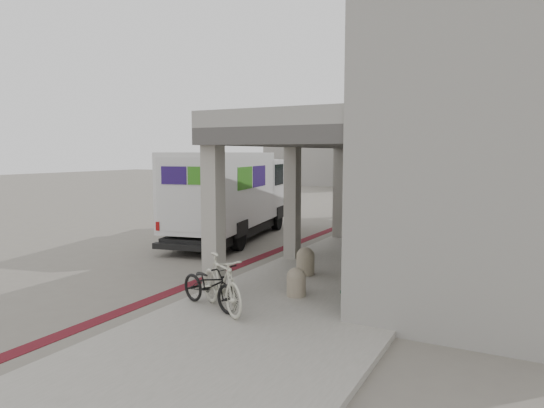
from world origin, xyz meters
The scene contains 14 objects.
ground centered at (0.00, 0.00, 0.00)m, with size 120.00×120.00×0.00m, color #6C655D.
bike_lane_stripe centered at (1.00, 2.00, 0.01)m, with size 0.35×40.00×0.01m, color #541018.
sidewalk centered at (4.00, 0.00, 0.06)m, with size 4.40×28.00×0.12m, color gray.
transit_building centered at (6.83, 4.50, 3.40)m, with size 7.60×17.00×7.00m.
distant_backdrop centered at (-2.84, 35.89, 2.70)m, with size 28.00×10.00×6.50m.
tree_left centered at (-5.00, 28.00, 3.18)m, with size 3.20×3.20×4.80m.
tree_mid centered at (2.00, 30.00, 3.18)m, with size 3.20×3.20×4.80m.
fedex_truck centered at (-1.53, 2.88, 1.70)m, with size 3.60×7.75×3.18m.
bench centered at (5.20, -2.66, 0.46)m, with size 0.63×2.07×0.48m.
bollard_near centered at (3.81, -2.92, 0.43)m, with size 0.41×0.41×0.61m.
bollard_far centered at (3.24, -1.13, 0.46)m, with size 0.46×0.46×0.69m.
utility_cabinet centered at (5.00, 2.17, 0.64)m, with size 0.47×0.62×1.03m, color slate.
bicycle_black centered at (2.63, -4.42, 0.57)m, with size 0.59×1.70×0.90m, color black.
bicycle_cream centered at (2.94, -4.48, 0.67)m, with size 0.51×1.82×1.09m, color beige.
Camera 1 is at (8.05, -12.11, 3.16)m, focal length 32.00 mm.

